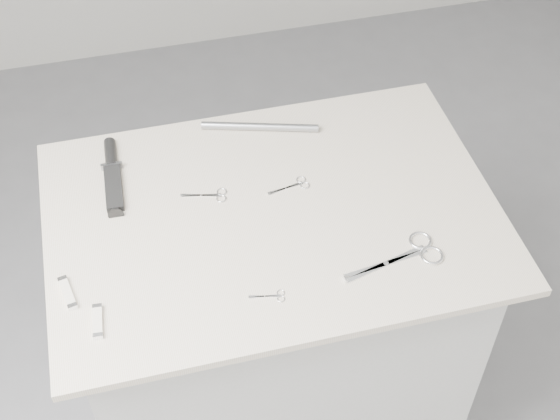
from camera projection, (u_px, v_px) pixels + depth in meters
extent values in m
cube|color=gray|center=(275.00, 415.00, 2.41)|extent=(4.00, 4.00, 0.01)
cube|color=beige|center=(274.00, 331.00, 2.07)|extent=(0.90, 0.60, 0.90)
cube|color=beige|center=(272.00, 215.00, 1.74)|extent=(1.00, 0.70, 0.02)
cube|color=silver|center=(386.00, 264.00, 1.63)|extent=(0.19, 0.07, 0.00)
cylinder|color=silver|center=(386.00, 263.00, 1.63)|extent=(0.01, 0.01, 0.01)
torus|color=silver|center=(420.00, 240.00, 1.67)|extent=(0.05, 0.05, 0.01)
torus|color=silver|center=(432.00, 255.00, 1.64)|extent=(0.05, 0.05, 0.01)
cube|color=silver|center=(201.00, 195.00, 1.76)|extent=(0.09, 0.03, 0.00)
cylinder|color=silver|center=(201.00, 195.00, 1.76)|extent=(0.01, 0.01, 0.00)
torus|color=silver|center=(222.00, 192.00, 1.77)|extent=(0.02, 0.02, 0.00)
torus|color=silver|center=(221.00, 199.00, 1.75)|extent=(0.02, 0.02, 0.00)
cube|color=silver|center=(286.00, 188.00, 1.78)|extent=(0.09, 0.03, 0.00)
cylinder|color=silver|center=(286.00, 188.00, 1.78)|extent=(0.00, 0.00, 0.00)
torus|color=silver|center=(301.00, 180.00, 1.80)|extent=(0.02, 0.02, 0.00)
torus|color=silver|center=(305.00, 185.00, 1.78)|extent=(0.02, 0.02, 0.00)
cube|color=silver|center=(265.00, 297.00, 1.57)|extent=(0.06, 0.02, 0.00)
cylinder|color=silver|center=(265.00, 296.00, 1.57)|extent=(0.00, 0.00, 0.00)
torus|color=silver|center=(281.00, 293.00, 1.58)|extent=(0.02, 0.02, 0.00)
torus|color=silver|center=(281.00, 299.00, 1.57)|extent=(0.02, 0.02, 0.00)
cube|color=black|center=(114.00, 187.00, 1.77)|extent=(0.05, 0.14, 0.02)
cube|color=gray|center=(112.00, 166.00, 1.82)|extent=(0.05, 0.01, 0.02)
cylinder|color=black|center=(111.00, 154.00, 1.85)|extent=(0.03, 0.09, 0.03)
cube|color=#EEE5D0|center=(68.00, 293.00, 1.57)|extent=(0.03, 0.09, 0.01)
cube|color=silver|center=(63.00, 280.00, 1.59)|extent=(0.02, 0.01, 0.01)
cube|color=silver|center=(73.00, 307.00, 1.55)|extent=(0.02, 0.01, 0.01)
cube|color=#EEE5D0|center=(98.00, 322.00, 1.52)|extent=(0.02, 0.08, 0.01)
cube|color=silver|center=(97.00, 307.00, 1.55)|extent=(0.02, 0.01, 0.01)
cube|color=silver|center=(98.00, 336.00, 1.50)|extent=(0.02, 0.01, 0.01)
cylinder|color=gray|center=(260.00, 127.00, 1.91)|extent=(0.28, 0.10, 0.02)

